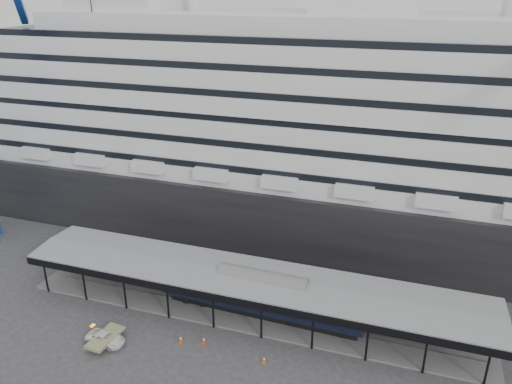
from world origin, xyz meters
TOP-DOWN VIEW (x-y plane):
  - ground at (0.00, 0.00)m, footprint 200.00×200.00m
  - cruise_ship at (0.05, 32.00)m, footprint 130.00×30.00m
  - platform_canopy at (0.00, 5.00)m, footprint 56.00×9.18m
  - port_truck at (-13.15, -5.40)m, footprint 4.64×2.44m
  - pullman_carriage at (1.74, 5.00)m, footprint 24.19×3.83m
  - traffic_cone_left at (-5.36, -2.64)m, footprint 0.45×0.45m
  - traffic_cone_mid at (-2.84, -2.01)m, footprint 0.47×0.47m
  - traffic_cone_right at (4.38, -2.79)m, footprint 0.44×0.44m

SIDE VIEW (x-z plane):
  - ground at x=0.00m, z-range 0.00..0.00m
  - traffic_cone_right at x=4.38m, z-range 0.00..0.72m
  - traffic_cone_left at x=-5.36m, z-range 0.00..0.81m
  - traffic_cone_mid at x=-2.84m, z-range 0.00..0.83m
  - port_truck at x=-13.15m, z-range 0.00..1.24m
  - platform_canopy at x=0.00m, z-range -0.29..5.01m
  - pullman_carriage at x=1.74m, z-range -8.98..14.69m
  - cruise_ship at x=0.05m, z-range -3.60..40.30m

